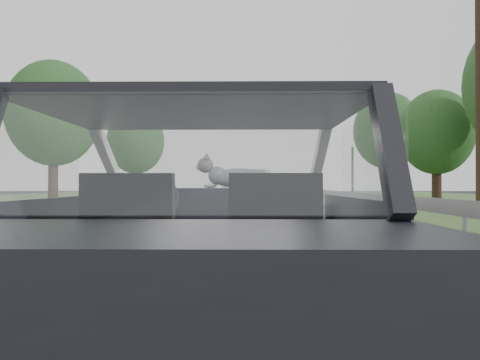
{
  "coord_description": "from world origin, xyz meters",
  "views": [
    {
      "loc": [
        0.24,
        -2.93,
        1.03
      ],
      "look_at": [
        0.2,
        0.56,
        1.06
      ],
      "focal_mm": 35.0,
      "sensor_mm": 36.0,
      "label": 1
    }
  ],
  "objects_px": {
    "subject_car": "(207,233)",
    "other_car": "(249,189)",
    "utility_pole": "(480,80)",
    "cat": "(240,177)",
    "highway_sign": "(352,177)"
  },
  "relations": [
    {
      "from": "subject_car",
      "to": "highway_sign",
      "type": "xyz_separation_m",
      "value": [
        5.37,
        19.58,
        0.68
      ]
    },
    {
      "from": "subject_car",
      "to": "other_car",
      "type": "xyz_separation_m",
      "value": [
        0.38,
        15.77,
        0.1
      ]
    },
    {
      "from": "subject_car",
      "to": "utility_pole",
      "type": "height_order",
      "value": "utility_pole"
    },
    {
      "from": "other_car",
      "to": "utility_pole",
      "type": "bearing_deg",
      "value": -30.82
    },
    {
      "from": "highway_sign",
      "to": "utility_pole",
      "type": "height_order",
      "value": "utility_pole"
    },
    {
      "from": "subject_car",
      "to": "cat",
      "type": "distance_m",
      "value": 0.77
    },
    {
      "from": "utility_pole",
      "to": "subject_car",
      "type": "bearing_deg",
      "value": -123.11
    },
    {
      "from": "subject_car",
      "to": "cat",
      "type": "xyz_separation_m",
      "value": [
        0.2,
        0.65,
        0.36
      ]
    },
    {
      "from": "utility_pole",
      "to": "highway_sign",
      "type": "bearing_deg",
      "value": 102.98
    },
    {
      "from": "cat",
      "to": "highway_sign",
      "type": "distance_m",
      "value": 19.63
    },
    {
      "from": "cat",
      "to": "highway_sign",
      "type": "xyz_separation_m",
      "value": [
        5.18,
        18.93,
        0.32
      ]
    },
    {
      "from": "subject_car",
      "to": "other_car",
      "type": "height_order",
      "value": "other_car"
    },
    {
      "from": "other_car",
      "to": "utility_pole",
      "type": "relative_size",
      "value": 0.6
    },
    {
      "from": "highway_sign",
      "to": "utility_pole",
      "type": "xyz_separation_m",
      "value": [
        1.93,
        -8.38,
        2.77
      ]
    },
    {
      "from": "subject_car",
      "to": "highway_sign",
      "type": "relative_size",
      "value": 1.43
    }
  ]
}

